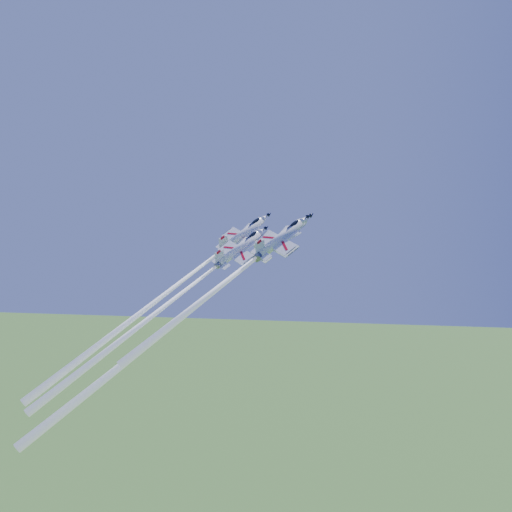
# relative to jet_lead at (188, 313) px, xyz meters

# --- Properties ---
(jet_lead) EXTENTS (41.97, 42.57, 51.85)m
(jet_lead) POSITION_rel_jet_lead_xyz_m (0.00, 0.00, 0.00)
(jet_lead) COLOR white
(jet_left) EXTENTS (35.33, 35.77, 43.55)m
(jet_left) POSITION_rel_jet_lead_xyz_m (-5.69, 1.71, 3.34)
(jet_left) COLOR white
(jet_right) EXTENTS (28.40, 27.72, 33.24)m
(jet_right) POSITION_rel_jet_lead_xyz_m (8.79, -2.23, 7.45)
(jet_right) COLOR white
(jet_slot) EXTENTS (32.79, 33.03, 40.12)m
(jet_slot) POSITION_rel_jet_lead_xyz_m (-3.78, -4.93, 2.18)
(jet_slot) COLOR white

